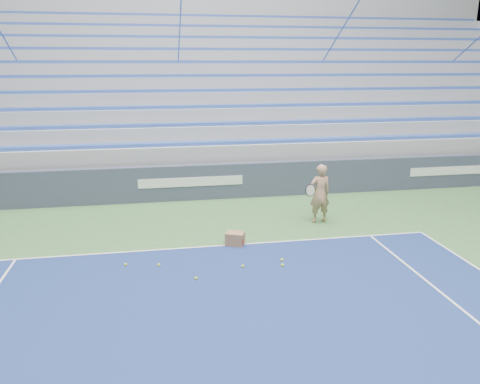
# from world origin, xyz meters

# --- Properties ---
(sponsor_barrier) EXTENTS (30.00, 0.32, 1.10)m
(sponsor_barrier) POSITION_xyz_m (0.00, 15.88, 0.55)
(sponsor_barrier) COLOR #373D53
(sponsor_barrier) RESTS_ON ground
(bleachers) EXTENTS (31.00, 9.15, 7.30)m
(bleachers) POSITION_xyz_m (0.00, 21.60, 2.36)
(bleachers) COLOR #999CA1
(bleachers) RESTS_ON ground
(tennis_player) EXTENTS (0.91, 0.83, 1.58)m
(tennis_player) POSITION_xyz_m (3.20, 13.12, 0.80)
(tennis_player) COLOR tan
(tennis_player) RESTS_ON ground
(ball_box) EXTENTS (0.51, 0.46, 0.31)m
(ball_box) POSITION_xyz_m (0.73, 11.89, 0.16)
(ball_box) COLOR #8E6845
(ball_box) RESTS_ON ground
(tennis_ball_0) EXTENTS (0.07, 0.07, 0.07)m
(tennis_ball_0) POSITION_xyz_m (1.57, 10.79, 0.03)
(tennis_ball_0) COLOR #C9E92F
(tennis_ball_0) RESTS_ON ground
(tennis_ball_1) EXTENTS (0.07, 0.07, 0.07)m
(tennis_ball_1) POSITION_xyz_m (-0.33, 10.23, 0.03)
(tennis_ball_1) COLOR #C9E92F
(tennis_ball_1) RESTS_ON ground
(tennis_ball_2) EXTENTS (0.07, 0.07, 0.07)m
(tennis_ball_2) POSITION_xyz_m (-1.74, 11.13, 0.03)
(tennis_ball_2) COLOR #C9E92F
(tennis_ball_2) RESTS_ON ground
(tennis_ball_3) EXTENTS (0.07, 0.07, 0.07)m
(tennis_ball_3) POSITION_xyz_m (-1.05, 11.01, 0.03)
(tennis_ball_3) COLOR #C9E92F
(tennis_ball_3) RESTS_ON ground
(tennis_ball_4) EXTENTS (0.07, 0.07, 0.07)m
(tennis_ball_4) POSITION_xyz_m (1.51, 10.53, 0.03)
(tennis_ball_4) COLOR #C9E92F
(tennis_ball_4) RESTS_ON ground
(tennis_ball_5) EXTENTS (0.07, 0.07, 0.07)m
(tennis_ball_5) POSITION_xyz_m (0.68, 10.62, 0.03)
(tennis_ball_5) COLOR #C9E92F
(tennis_ball_5) RESTS_ON ground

